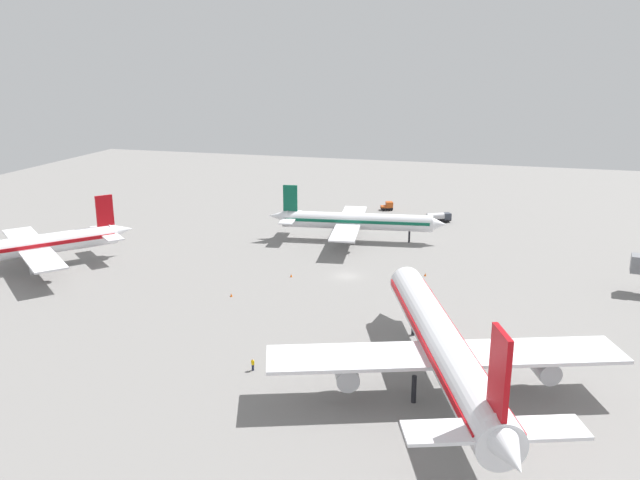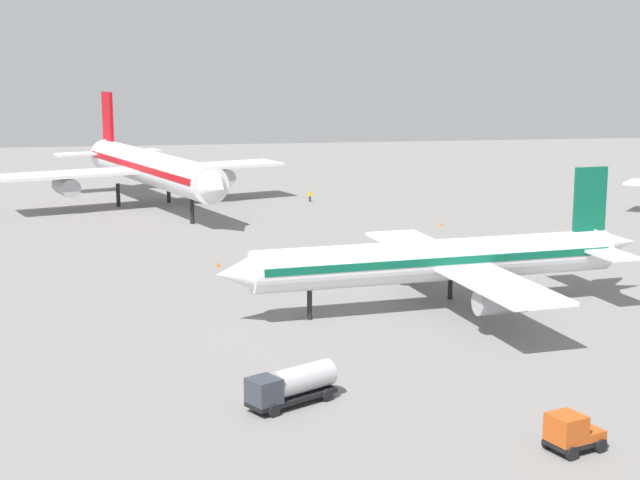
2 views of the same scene
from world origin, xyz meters
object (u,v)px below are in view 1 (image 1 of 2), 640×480
airplane_distant (355,221)px  safety_cone_mid_apron (425,275)px  baggage_tug (388,206)px  safety_cone_near_gate (291,275)px  fuel_truck (438,217)px  ground_crew_worker (253,365)px  safety_cone_far_side (231,295)px  airplane_taxiing (442,345)px  airplane_at_gate (25,247)px

airplane_distant → safety_cone_mid_apron: airplane_distant is taller
baggage_tug → safety_cone_near_gate: baggage_tug is taller
airplane_distant → fuel_truck: size_ratio=6.33×
safety_cone_near_gate → baggage_tug: bearing=-7.5°
ground_crew_worker → safety_cone_far_side: (25.00, 13.79, -0.55)m
airplane_distant → baggage_tug: 32.26m
airplane_distant → safety_cone_far_side: size_ratio=67.55×
fuel_truck → safety_cone_far_side: 69.69m
airplane_distant → safety_cone_far_side: bearing=-114.3°
airplane_distant → safety_cone_mid_apron: 28.38m
ground_crew_worker → fuel_truck: bearing=12.9°
safety_cone_far_side → baggage_tug: bearing=-11.4°
airplane_distant → safety_cone_mid_apron: bearing=-55.6°
ground_crew_worker → airplane_taxiing: bearing=-63.1°
safety_cone_near_gate → fuel_truck: bearing=-24.3°
baggage_tug → safety_cone_mid_apron: bearing=-92.3°
airplane_at_gate → safety_cone_near_gate: 52.29m
safety_cone_near_gate → safety_cone_mid_apron: bearing=-73.1°
safety_cone_near_gate → safety_cone_mid_apron: same height
fuel_truck → ground_crew_worker: (-88.13, 15.70, -0.54)m
airplane_at_gate → airplane_taxiing: 86.75m
airplane_taxiing → safety_cone_mid_apron: 44.60m
baggage_tug → safety_cone_near_gate: 61.04m
baggage_tug → safety_cone_near_gate: size_ratio=6.09×
airplane_taxiing → ground_crew_worker: airplane_taxiing is taller
airplane_at_gate → baggage_tug: size_ratio=9.71×
ground_crew_worker → safety_cone_far_side: bearing=51.9°
safety_cone_near_gate → safety_cone_far_side: same height
airplane_taxiing → safety_cone_mid_apron: size_ratio=88.04×
ground_crew_worker → safety_cone_near_gate: size_ratio=2.78×
fuel_truck → airplane_at_gate: bearing=-170.6°
airplane_distant → ground_crew_worker: 66.45m
airplane_at_gate → safety_cone_near_gate: size_ratio=59.11×
airplane_distant → safety_cone_mid_apron: (-21.03, -18.59, -4.19)m
baggage_tug → safety_cone_mid_apron: size_ratio=6.09×
airplane_taxiing → baggage_tug: 99.67m
ground_crew_worker → safety_cone_mid_apron: 48.60m
airplane_at_gate → safety_cone_far_side: 44.62m
baggage_tug → ground_crew_worker: (-98.37, 1.01, -0.31)m
fuel_truck → safety_cone_mid_apron: 42.87m
airplane_taxiing → baggage_tug: size_ratio=14.46×
airplane_at_gate → safety_cone_far_side: size_ratio=59.11×
airplane_distant → safety_cone_far_side: 43.46m
ground_crew_worker → safety_cone_near_gate: (37.86, 6.97, -0.55)m
airplane_taxiing → baggage_tug: bearing=-5.7°
airplane_at_gate → safety_cone_mid_apron: bearing=143.8°
airplane_at_gate → airplane_distant: airplane_at_gate is taller
fuel_truck → safety_cone_far_side: bearing=-145.0°
fuel_truck → safety_cone_mid_apron: bearing=-117.4°
airplane_distant → safety_cone_far_side: (-41.34, 12.75, -4.19)m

